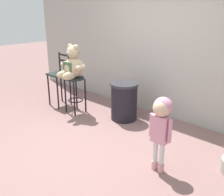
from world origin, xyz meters
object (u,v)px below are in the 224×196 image
bar_stool_with_teddy (75,88)px  child_walking (161,119)px  trash_bin (124,101)px  bar_chair_empty (60,76)px  teddy_bear (73,65)px

bar_stool_with_teddy → child_walking: child_walking is taller
trash_bin → bar_stool_with_teddy: bearing=-156.0°
bar_chair_empty → child_walking: bearing=-11.5°
trash_bin → bar_chair_empty: size_ratio=0.64×
bar_stool_with_teddy → trash_bin: bar_stool_with_teddy is taller
bar_stool_with_teddy → bar_chair_empty: (-0.58, 0.06, 0.11)m
trash_bin → bar_chair_empty: bar_chair_empty is taller
child_walking → bar_chair_empty: (-2.88, 0.59, -0.09)m
teddy_bear → child_walking: size_ratio=0.64×
bar_stool_with_teddy → trash_bin: (0.92, 0.41, -0.16)m
bar_stool_with_teddy → bar_chair_empty: size_ratio=0.66×
teddy_bear → trash_bin: (0.92, 0.44, -0.61)m
trash_bin → bar_chair_empty: bearing=-167.0°
teddy_bear → child_walking: bearing=-12.1°
bar_stool_with_teddy → child_walking: size_ratio=0.73×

